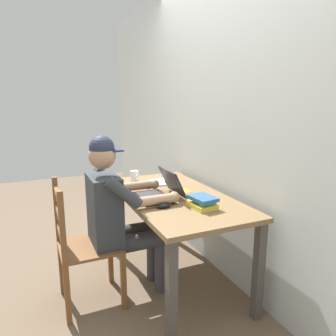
% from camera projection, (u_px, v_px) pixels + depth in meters
% --- Properties ---
extents(ground_plane, '(8.00, 8.00, 0.00)m').
position_uv_depth(ground_plane, '(173.00, 279.00, 2.64)').
color(ground_plane, brown).
extents(back_wall, '(6.00, 0.04, 2.60)m').
position_uv_depth(back_wall, '(225.00, 121.00, 2.54)').
color(back_wall, beige).
rests_on(back_wall, ground).
extents(desk, '(1.41, 0.74, 0.74)m').
position_uv_depth(desk, '(174.00, 207.00, 2.50)').
color(desk, olive).
rests_on(desk, ground).
extents(seated_person, '(0.50, 0.60, 1.23)m').
position_uv_depth(seated_person, '(119.00, 210.00, 2.31)').
color(seated_person, '#33383D').
rests_on(seated_person, ground).
extents(wooden_chair, '(0.42, 0.42, 0.93)m').
position_uv_depth(wooden_chair, '(82.00, 246.00, 2.25)').
color(wooden_chair, brown).
rests_on(wooden_chair, ground).
extents(laptop, '(0.33, 0.33, 0.22)m').
position_uv_depth(laptop, '(160.00, 191.00, 2.40)').
color(laptop, '#232328').
rests_on(laptop, desk).
extents(computer_mouse, '(0.06, 0.10, 0.03)m').
position_uv_depth(computer_mouse, '(164.00, 206.00, 2.18)').
color(computer_mouse, black).
rests_on(computer_mouse, desk).
extents(coffee_mug_white, '(0.11, 0.07, 0.10)m').
position_uv_depth(coffee_mug_white, '(135.00, 176.00, 2.84)').
color(coffee_mug_white, white).
rests_on(coffee_mug_white, desk).
extents(coffee_mug_dark, '(0.11, 0.08, 0.10)m').
position_uv_depth(coffee_mug_dark, '(169.00, 179.00, 2.78)').
color(coffee_mug_dark, black).
rests_on(coffee_mug_dark, desk).
extents(book_stack_main, '(0.21, 0.17, 0.08)m').
position_uv_depth(book_stack_main, '(203.00, 202.00, 2.18)').
color(book_stack_main, gold).
rests_on(book_stack_main, desk).
extents(paper_pile_near_laptop, '(0.22, 0.16, 0.01)m').
position_uv_depth(paper_pile_near_laptop, '(161.00, 182.00, 2.83)').
color(paper_pile_near_laptop, white).
rests_on(paper_pile_near_laptop, desk).
extents(paper_pile_back_corner, '(0.25, 0.21, 0.01)m').
position_uv_depth(paper_pile_back_corner, '(146.00, 185.00, 2.74)').
color(paper_pile_back_corner, white).
rests_on(paper_pile_back_corner, desk).
extents(landscape_photo_print, '(0.14, 0.10, 0.00)m').
position_uv_depth(landscape_photo_print, '(184.00, 191.00, 2.58)').
color(landscape_photo_print, gold).
rests_on(landscape_photo_print, desk).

